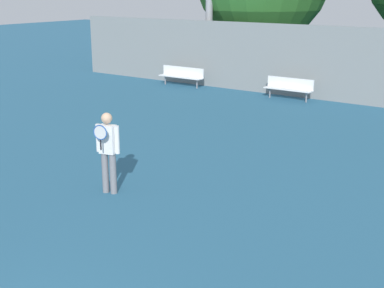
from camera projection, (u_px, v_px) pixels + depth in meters
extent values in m
cylinder|color=slate|center=(105.00, 173.00, 11.22)|extent=(0.14, 0.14, 0.87)
cylinder|color=slate|center=(113.00, 174.00, 11.15)|extent=(0.14, 0.14, 0.87)
cube|color=white|center=(108.00, 139.00, 10.98)|extent=(0.38, 0.28, 0.60)
cylinder|color=white|center=(98.00, 138.00, 11.05)|extent=(0.10, 0.10, 0.58)
cylinder|color=white|center=(117.00, 140.00, 10.90)|extent=(0.10, 0.10, 0.58)
sphere|color=#DBAD89|center=(107.00, 118.00, 10.85)|extent=(0.23, 0.23, 0.23)
cylinder|color=black|center=(101.00, 145.00, 10.74)|extent=(0.03, 0.03, 0.22)
torus|color=#28519E|center=(100.00, 132.00, 10.67)|extent=(0.31, 0.10, 0.31)
cylinder|color=silver|center=(100.00, 132.00, 10.67)|extent=(0.26, 0.07, 0.27)
cube|color=white|center=(181.00, 77.00, 23.34)|extent=(2.16, 0.40, 0.04)
cylinder|color=gray|center=(165.00, 80.00, 23.88)|extent=(0.06, 0.06, 0.40)
cylinder|color=gray|center=(197.00, 84.00, 22.92)|extent=(0.06, 0.06, 0.40)
cube|color=white|center=(183.00, 71.00, 23.42)|extent=(2.16, 0.04, 0.40)
cube|color=white|center=(288.00, 89.00, 20.50)|extent=(1.92, 0.40, 0.04)
cylinder|color=gray|center=(270.00, 93.00, 20.98)|extent=(0.06, 0.06, 0.40)
cylinder|color=gray|center=(306.00, 97.00, 20.13)|extent=(0.06, 0.06, 0.40)
cube|color=white|center=(290.00, 83.00, 20.58)|extent=(1.92, 0.04, 0.40)
cylinder|color=brown|center=(260.00, 54.00, 25.31)|extent=(0.35, 0.35, 2.27)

